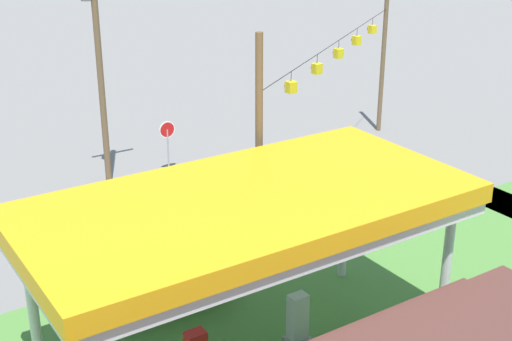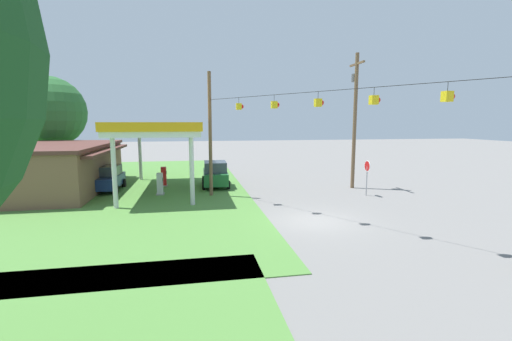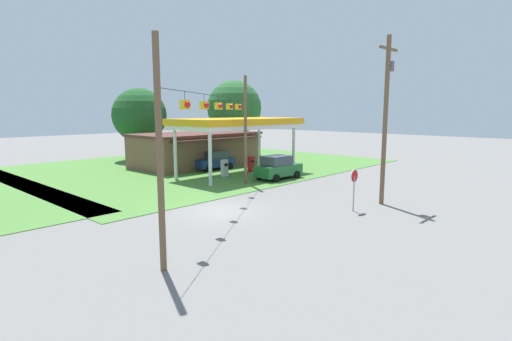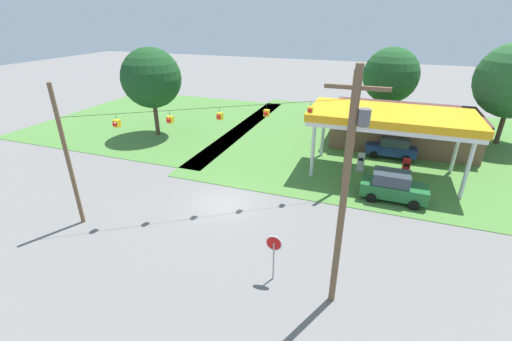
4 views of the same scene
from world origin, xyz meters
name	(u,v)px [view 4 (image 4 of 4)]	position (x,y,z in m)	size (l,w,h in m)	color
ground_plane	(224,204)	(0.00, 0.00, 0.00)	(160.00, 160.00, 0.00)	slate
grass_verge_station_corner	(405,145)	(11.93, 16.36, 0.02)	(36.00, 28.00, 0.04)	#4C7F38
grass_verge_opposite_corner	(160,119)	(-16.00, 16.00, 0.02)	(24.00, 24.00, 0.04)	#4C7F38
gas_station_canopy	(391,118)	(9.93, 8.56, 4.64)	(11.90, 5.92, 5.14)	silver
gas_station_store	(402,127)	(11.37, 16.34, 1.76)	(13.05, 7.73, 3.49)	brown
fuel_pump_near	(361,163)	(8.24, 8.56, 0.75)	(0.71, 0.56, 1.57)	gray
fuel_pump_far	(406,169)	(11.63, 8.56, 0.75)	(0.71, 0.56, 1.57)	gray
car_at_pumps_front	(393,186)	(10.66, 4.48, 1.03)	(4.39, 2.21, 2.05)	#1E602D
car_at_pumps_rear	(392,147)	(10.59, 12.64, 0.96)	(4.31, 2.21, 1.89)	navy
stop_sign_roadside	(274,248)	(5.30, -5.75, 1.81)	(0.80, 0.08, 2.50)	#99999E
utility_pole_main	(346,187)	(8.22, -6.12, 5.75)	(2.20, 0.44, 10.30)	brown
signal_span_gantry	(221,138)	(0.00, -0.01, 4.73)	(14.77, 10.24, 8.53)	brown
tree_behind_station	(391,75)	(9.76, 24.75, 5.27)	(6.25, 6.25, 8.41)	#4C3828
tree_west_verge	(151,78)	(-12.63, 10.75, 5.90)	(5.89, 5.89, 8.86)	#4C3828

